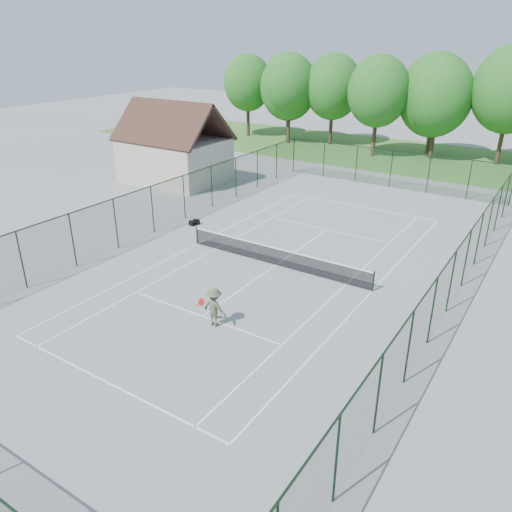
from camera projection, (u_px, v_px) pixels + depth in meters
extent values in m
plane|color=gray|center=(276.00, 265.00, 27.13)|extent=(140.00, 140.00, 0.00)
cube|color=#487E2E|center=(430.00, 159.00, 50.05)|extent=(80.00, 16.00, 0.01)
cube|color=white|center=(360.00, 207.00, 36.21)|extent=(10.97, 0.08, 0.01)
cube|color=white|center=(107.00, 382.00, 18.05)|extent=(10.97, 0.08, 0.01)
cube|color=white|center=(327.00, 230.00, 32.02)|extent=(8.23, 0.08, 0.01)
cube|color=white|center=(202.00, 316.00, 22.24)|extent=(8.23, 0.08, 0.01)
cube|color=white|center=(372.00, 291.00, 24.39)|extent=(0.08, 23.77, 0.01)
cube|color=white|center=(198.00, 244.00, 29.86)|extent=(0.08, 23.77, 0.01)
cube|color=white|center=(346.00, 284.00, 25.08)|extent=(0.08, 23.77, 0.01)
cube|color=white|center=(216.00, 249.00, 29.18)|extent=(0.08, 23.77, 0.01)
cube|color=white|center=(276.00, 265.00, 27.13)|extent=(0.08, 12.80, 0.01)
cylinder|color=black|center=(197.00, 235.00, 29.65)|extent=(0.08, 0.08, 1.10)
cylinder|color=black|center=(373.00, 281.00, 24.16)|extent=(0.08, 0.08, 1.10)
cube|color=black|center=(276.00, 257.00, 26.92)|extent=(11.00, 0.02, 0.96)
cube|color=white|center=(276.00, 248.00, 26.72)|extent=(11.00, 0.05, 0.07)
cube|color=#16371D|center=(391.00, 169.00, 40.27)|extent=(18.00, 0.02, 3.00)
cube|color=#16371D|center=(451.00, 282.00, 22.03)|extent=(0.02, 36.00, 3.00)
cube|color=#16371D|center=(153.00, 210.00, 31.00)|extent=(0.02, 36.00, 3.00)
cube|color=black|center=(393.00, 150.00, 39.66)|extent=(18.00, 0.05, 0.05)
cube|color=black|center=(457.00, 251.00, 21.42)|extent=(0.05, 36.00, 0.05)
cube|color=black|center=(150.00, 186.00, 30.39)|extent=(0.05, 36.00, 0.05)
cube|color=beige|center=(175.00, 160.00, 42.03)|extent=(8.00, 6.00, 3.50)
cube|color=#462B21|center=(184.00, 118.00, 41.84)|extent=(8.60, 3.27, 3.27)
cube|color=#462B21|center=(160.00, 123.00, 39.55)|extent=(8.60, 3.27, 3.27)
cylinder|color=#40301E|center=(288.00, 123.00, 57.42)|extent=(0.40, 0.40, 4.20)
ellipsoid|color=#2C7925|center=(289.00, 87.00, 55.82)|extent=(6.40, 6.40, 7.40)
cylinder|color=#40301E|center=(433.00, 138.00, 49.19)|extent=(0.40, 0.40, 4.20)
ellipsoid|color=#2C7925|center=(439.00, 96.00, 47.60)|extent=(6.40, 6.40, 7.40)
cube|color=black|center=(196.00, 222.00, 32.88)|extent=(0.46, 0.33, 0.33)
cube|color=black|center=(192.00, 223.00, 32.65)|extent=(0.43, 0.30, 0.31)
imported|color=#50563B|center=(215.00, 307.00, 21.24)|extent=(1.14, 0.67, 1.75)
sphere|color=#C4F346|center=(240.00, 307.00, 20.98)|extent=(0.07, 0.07, 0.07)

